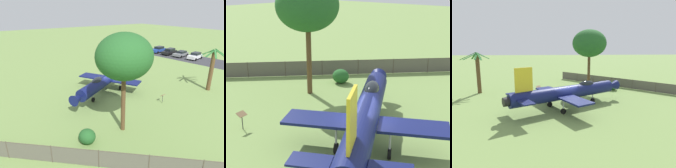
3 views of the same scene
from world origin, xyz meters
The scene contains 7 objects.
ground_plane centered at (0.00, 0.00, 0.00)m, with size 200.00×200.00×0.00m, color #75934C.
display_jet centered at (0.31, 0.17, 1.85)m, with size 13.58×9.55×4.90m.
shade_tree centered at (4.09, 8.78, 7.07)m, with size 5.05×4.79×9.15m.
palm_tree centered at (-12.07, 7.93, 3.07)m, with size 4.19×3.37×5.90m.
perimeter_fence centered at (9.83, 10.43, 0.80)m, with size 18.36×17.12×1.50m.
shrub_near_fence centered at (7.86, 8.66, 0.64)m, with size 1.44×1.54×1.28m.
info_plaque centered at (-3.47, 7.04, 0.85)m, with size 0.66×0.50×1.14m.
Camera 3 is at (-1.62, -22.20, 7.26)m, focal length 33.27 mm.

